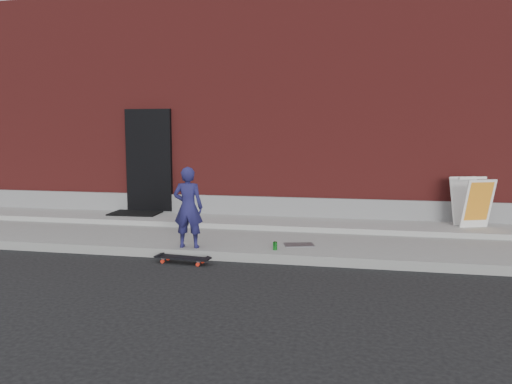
% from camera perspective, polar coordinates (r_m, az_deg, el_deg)
% --- Properties ---
extents(ground, '(80.00, 80.00, 0.00)m').
position_cam_1_polar(ground, '(7.93, -2.98, -7.96)').
color(ground, black).
rests_on(ground, ground).
extents(sidewalk, '(20.00, 3.00, 0.15)m').
position_cam_1_polar(sidewalk, '(9.33, -0.69, -5.20)').
color(sidewalk, gray).
rests_on(sidewalk, ground).
extents(apron, '(20.00, 1.20, 0.10)m').
position_cam_1_polar(apron, '(10.17, 0.37, -3.46)').
color(apron, gray).
rests_on(apron, sidewalk).
extents(building, '(20.00, 8.10, 5.00)m').
position_cam_1_polar(building, '(14.55, 3.87, 8.74)').
color(building, maroon).
rests_on(building, ground).
extents(child, '(0.51, 0.35, 1.32)m').
position_cam_1_polar(child, '(8.16, -7.76, -1.75)').
color(child, '#1C1B4C').
rests_on(child, sidewalk).
extents(skateboard, '(0.88, 0.31, 0.10)m').
position_cam_1_polar(skateboard, '(7.89, -8.38, -7.49)').
color(skateboard, red).
rests_on(skateboard, ground).
extents(pizza_sign, '(0.77, 0.83, 0.94)m').
position_cam_1_polar(pizza_sign, '(10.23, 23.47, -1.03)').
color(pizza_sign, silver).
rests_on(pizza_sign, apron).
extents(soda_can, '(0.08, 0.08, 0.13)m').
position_cam_1_polar(soda_can, '(8.03, 2.19, -6.17)').
color(soda_can, '#198124').
rests_on(soda_can, sidewalk).
extents(doormat, '(1.07, 0.88, 0.03)m').
position_cam_1_polar(doormat, '(11.25, -13.49, -2.31)').
color(doormat, black).
rests_on(doormat, apron).
extents(utility_plate, '(0.55, 0.43, 0.01)m').
position_cam_1_polar(utility_plate, '(8.38, 4.95, -6.03)').
color(utility_plate, '#525257').
rests_on(utility_plate, sidewalk).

